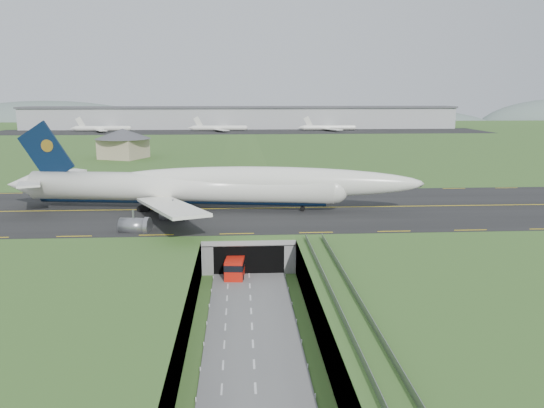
{
  "coord_description": "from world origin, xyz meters",
  "views": [
    {
      "loc": [
        -1.3,
        -78.02,
        30.22
      ],
      "look_at": [
        4.65,
        20.0,
        9.75
      ],
      "focal_mm": 35.0,
      "sensor_mm": 36.0,
      "label": 1
    }
  ],
  "objects": [
    {
      "name": "guideway",
      "position": [
        11.0,
        -19.11,
        5.32
      ],
      "size": [
        3.0,
        53.0,
        7.05
      ],
      "color": "#A8A8A3",
      "rests_on": "ground"
    },
    {
      "name": "tunnel_portal",
      "position": [
        0.0,
        16.71,
        3.33
      ],
      "size": [
        17.0,
        22.3,
        6.0
      ],
      "color": "gray",
      "rests_on": "ground"
    },
    {
      "name": "trench_road",
      "position": [
        0.0,
        -7.5,
        0.1
      ],
      "size": [
        12.0,
        75.0,
        0.2
      ],
      "primitive_type": "cube",
      "color": "slate",
      "rests_on": "ground"
    },
    {
      "name": "service_building",
      "position": [
        -45.48,
        126.34,
        12.72
      ],
      "size": [
        27.14,
        27.14,
        11.34
      ],
      "rotation": [
        0.0,
        0.0,
        -0.39
      ],
      "color": "tan",
      "rests_on": "ground"
    },
    {
      "name": "cargo_terminal",
      "position": [
        -0.15,
        299.41,
        13.96
      ],
      "size": [
        320.0,
        67.0,
        15.6
      ],
      "color": "#B2B2B2",
      "rests_on": "ground"
    },
    {
      "name": "ground",
      "position": [
        0.0,
        0.0,
        0.0
      ],
      "size": [
        900.0,
        900.0,
        0.0
      ],
      "primitive_type": "plane",
      "color": "#325923",
      "rests_on": "ground"
    },
    {
      "name": "airfield_deck",
      "position": [
        0.0,
        0.0,
        3.0
      ],
      "size": [
        800.0,
        800.0,
        6.0
      ],
      "primitive_type": "cube",
      "color": "gray",
      "rests_on": "ground"
    },
    {
      "name": "shuttle_tram",
      "position": [
        -2.24,
        7.81,
        1.81
      ],
      "size": [
        3.85,
        8.41,
        3.31
      ],
      "rotation": [
        0.0,
        0.0,
        -0.1
      ],
      "color": "red",
      "rests_on": "ground"
    },
    {
      "name": "taxiway",
      "position": [
        0.0,
        33.0,
        6.09
      ],
      "size": [
        800.0,
        44.0,
        0.18
      ],
      "primitive_type": "cube",
      "color": "black",
      "rests_on": "airfield_deck"
    },
    {
      "name": "jumbo_jet",
      "position": [
        -7.74,
        32.2,
        11.17
      ],
      "size": [
        88.68,
        57.62,
        19.25
      ],
      "rotation": [
        0.0,
        0.0,
        -0.14
      ],
      "color": "white",
      "rests_on": "ground"
    },
    {
      "name": "distant_hills",
      "position": [
        64.38,
        430.0,
        -4.0
      ],
      "size": [
        700.0,
        91.0,
        60.0
      ],
      "color": "slate",
      "rests_on": "ground"
    }
  ]
}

